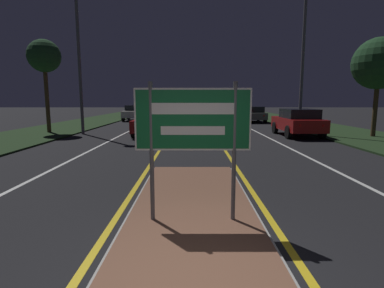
# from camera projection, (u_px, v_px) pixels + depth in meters

# --- Properties ---
(median_island) EXTENTS (2.33, 7.92, 0.10)m
(median_island) POSITION_uv_depth(u_px,v_px,m) (192.00, 222.00, 4.99)
(median_island) COLOR #999993
(median_island) RESTS_ON ground_plane
(verge_left) EXTENTS (5.00, 100.00, 0.08)m
(verge_left) POSITION_uv_depth(u_px,v_px,m) (68.00, 127.00, 22.89)
(verge_left) COLOR #1E3319
(verge_left) RESTS_ON ground_plane
(verge_right) EXTENTS (5.00, 100.00, 0.08)m
(verge_right) POSITION_uv_depth(u_px,v_px,m) (315.00, 126.00, 22.93)
(verge_right) COLOR #1E3319
(verge_right) RESTS_ON ground_plane
(centre_line_yellow_left) EXTENTS (0.12, 70.00, 0.01)m
(centre_line_yellow_left) POSITION_uv_depth(u_px,v_px,m) (177.00, 122.00, 27.85)
(centre_line_yellow_left) COLOR gold
(centre_line_yellow_left) RESTS_ON ground_plane
(centre_line_yellow_right) EXTENTS (0.12, 70.00, 0.01)m
(centre_line_yellow_right) POSITION_uv_depth(u_px,v_px,m) (206.00, 122.00, 27.86)
(centre_line_yellow_right) COLOR gold
(centre_line_yellow_right) RESTS_ON ground_plane
(lane_line_white_left) EXTENTS (0.12, 70.00, 0.01)m
(lane_line_white_left) POSITION_uv_depth(u_px,v_px,m) (146.00, 122.00, 27.85)
(lane_line_white_left) COLOR silver
(lane_line_white_left) RESTS_ON ground_plane
(lane_line_white_right) EXTENTS (0.12, 70.00, 0.01)m
(lane_line_white_right) POSITION_uv_depth(u_px,v_px,m) (237.00, 122.00, 27.87)
(lane_line_white_right) COLOR silver
(lane_line_white_right) RESTS_ON ground_plane
(edge_line_white_left) EXTENTS (0.10, 70.00, 0.01)m
(edge_line_white_left) POSITION_uv_depth(u_px,v_px,m) (114.00, 122.00, 27.84)
(edge_line_white_left) COLOR silver
(edge_line_white_left) RESTS_ON ground_plane
(edge_line_white_right) EXTENTS (0.10, 70.00, 0.01)m
(edge_line_white_right) POSITION_uv_depth(u_px,v_px,m) (269.00, 122.00, 27.87)
(edge_line_white_right) COLOR silver
(edge_line_white_right) RESTS_ON ground_plane
(highway_sign) EXTENTS (1.85, 0.07, 2.25)m
(highway_sign) POSITION_uv_depth(u_px,v_px,m) (192.00, 126.00, 4.75)
(highway_sign) COLOR #56565B
(highway_sign) RESTS_ON median_island
(streetlight_left_near) EXTENTS (0.62, 0.62, 10.14)m
(streetlight_left_near) POSITION_uv_depth(u_px,v_px,m) (76.00, 14.00, 17.21)
(streetlight_left_near) COLOR #56565B
(streetlight_left_near) RESTS_ON ground_plane
(streetlight_right_near) EXTENTS (0.47, 0.47, 9.45)m
(streetlight_right_near) POSITION_uv_depth(u_px,v_px,m) (303.00, 34.00, 17.14)
(streetlight_right_near) COLOR #56565B
(streetlight_right_near) RESTS_ON ground_plane
(car_receding_0) EXTENTS (2.02, 4.27, 1.55)m
(car_receding_0) POSITION_uv_depth(u_px,v_px,m) (297.00, 122.00, 17.11)
(car_receding_0) COLOR maroon
(car_receding_0) RESTS_ON ground_plane
(car_receding_1) EXTENTS (2.01, 4.46, 1.46)m
(car_receding_1) POSITION_uv_depth(u_px,v_px,m) (252.00, 114.00, 27.89)
(car_receding_1) COLOR #4C514C
(car_receding_1) RESTS_ON ground_plane
(car_receding_2) EXTENTS (1.89, 4.82, 1.35)m
(car_receding_2) POSITION_uv_depth(u_px,v_px,m) (212.00, 111.00, 38.00)
(car_receding_2) COLOR silver
(car_receding_2) RESTS_ON ground_plane
(car_receding_3) EXTENTS (1.85, 4.68, 1.38)m
(car_receding_3) POSITION_uv_depth(u_px,v_px,m) (207.00, 108.00, 49.92)
(car_receding_3) COLOR black
(car_receding_3) RESTS_ON ground_plane
(car_approaching_0) EXTENTS (1.86, 4.63, 1.51)m
(car_approaching_0) POSITION_uv_depth(u_px,v_px,m) (151.00, 122.00, 17.82)
(car_approaching_0) COLOR maroon
(car_approaching_0) RESTS_ON ground_plane
(car_approaching_1) EXTENTS (1.92, 4.19, 1.53)m
(car_approaching_1) POSITION_uv_depth(u_px,v_px,m) (134.00, 112.00, 30.06)
(car_approaching_1) COLOR silver
(car_approaching_1) RESTS_ON ground_plane
(car_approaching_2) EXTENTS (1.99, 4.49, 1.39)m
(car_approaching_2) POSITION_uv_depth(u_px,v_px,m) (148.00, 110.00, 38.48)
(car_approaching_2) COLOR maroon
(car_approaching_2) RESTS_ON ground_plane
(roadside_palm_left) EXTENTS (1.94, 1.94, 5.57)m
(roadside_palm_left) POSITION_uv_depth(u_px,v_px,m) (43.00, 57.00, 17.93)
(roadside_palm_left) COLOR #4C3823
(roadside_palm_left) RESTS_ON verge_left
(roadside_palm_right) EXTENTS (2.73, 2.73, 5.26)m
(roadside_palm_right) POSITION_uv_depth(u_px,v_px,m) (378.00, 64.00, 15.91)
(roadside_palm_right) COLOR #4C3823
(roadside_palm_right) RESTS_ON verge_right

